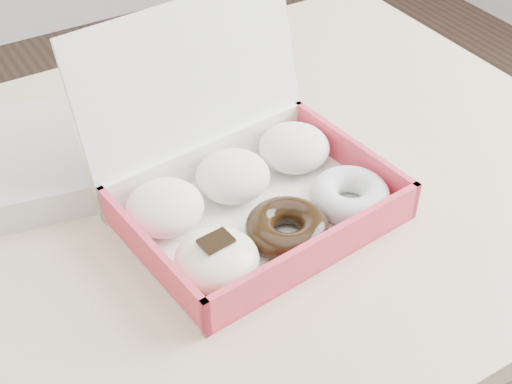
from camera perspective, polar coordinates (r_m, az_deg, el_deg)
table at (r=0.97m, az=-6.29°, el=-4.31°), size 1.20×0.80×0.75m
donut_box at (r=0.87m, az=-0.69°, el=0.24°), size 0.34×0.31×0.23m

